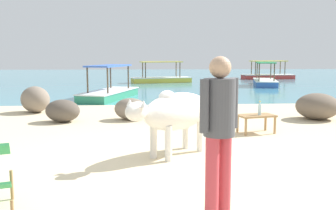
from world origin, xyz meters
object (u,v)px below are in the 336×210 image
(cow, at_px, (176,112))
(boat_red, at_px, (268,75))
(boat_green, at_px, (109,92))
(person_standing, at_px, (219,123))
(boat_blue, at_px, (265,80))
(bottle, at_px, (260,109))
(boat_yellow, at_px, (161,78))
(low_bench_table, at_px, (256,118))

(cow, xyz_separation_m, boat_red, (8.31, 20.36, -0.46))
(cow, height_order, boat_red, boat_red)
(boat_green, bearing_deg, cow, -150.60)
(person_standing, height_order, boat_red, person_standing)
(boat_red, bearing_deg, boat_blue, 65.75)
(bottle, height_order, boat_yellow, boat_yellow)
(bottle, relative_size, boat_red, 0.08)
(boat_yellow, bearing_deg, boat_blue, -38.54)
(boat_yellow, bearing_deg, cow, -104.77)
(cow, relative_size, low_bench_table, 1.95)
(low_bench_table, height_order, person_standing, person_standing)
(bottle, bearing_deg, person_standing, -112.70)
(low_bench_table, bearing_deg, boat_blue, 57.62)
(person_standing, distance_m, boat_red, 24.12)
(cow, xyz_separation_m, person_standing, (0.24, -2.35, 0.23))
(low_bench_table, distance_m, boat_green, 7.81)
(boat_blue, distance_m, boat_red, 6.16)
(boat_yellow, height_order, boat_red, same)
(bottle, bearing_deg, low_bench_table, 154.92)
(boat_blue, relative_size, boat_red, 1.02)
(boat_red, bearing_deg, boat_green, 44.94)
(cow, height_order, boat_blue, boat_blue)
(low_bench_table, distance_m, bottle, 0.19)
(bottle, height_order, person_standing, person_standing)
(cow, relative_size, boat_red, 0.44)
(low_bench_table, bearing_deg, boat_green, 104.26)
(person_standing, bearing_deg, boat_red, -54.21)
(person_standing, height_order, boat_blue, person_standing)
(bottle, relative_size, person_standing, 0.18)
(boat_red, bearing_deg, boat_yellow, 17.37)
(boat_blue, bearing_deg, person_standing, 174.57)
(person_standing, relative_size, boat_green, 0.42)
(person_standing, relative_size, boat_blue, 0.42)
(bottle, relative_size, boat_blue, 0.08)
(cow, relative_size, person_standing, 1.01)
(boat_blue, bearing_deg, bottle, 175.59)
(cow, bearing_deg, low_bench_table, 176.56)
(person_standing, relative_size, boat_yellow, 0.42)
(boat_yellow, distance_m, boat_green, 9.04)
(low_bench_table, bearing_deg, boat_red, 57.29)
(boat_yellow, height_order, boat_green, same)
(boat_blue, bearing_deg, boat_red, -5.77)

